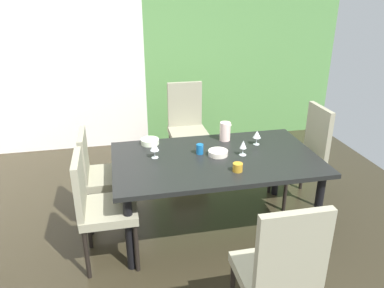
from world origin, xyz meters
name	(u,v)px	position (x,y,z in m)	size (l,w,h in m)	color
ground_plane	(188,262)	(0.00, 0.00, -0.01)	(5.45, 5.49, 0.02)	#2C271A
back_panel_interior	(39,52)	(-1.39, 2.70, 1.33)	(2.67, 0.10, 2.67)	white
garden_window_panel	(242,46)	(1.33, 2.70, 1.33)	(2.78, 0.10, 2.67)	#578E49
dining_table	(215,164)	(0.35, 0.45, 0.64)	(1.81, 1.06, 0.72)	black
chair_head_near	(280,270)	(0.39, -0.86, 0.58)	(0.44, 0.44, 1.05)	gray
chair_left_near	(98,204)	(-0.68, 0.17, 0.54)	(0.45, 0.44, 0.95)	gray
chair_left_far	(100,172)	(-0.68, 0.74, 0.54)	(0.45, 0.44, 0.93)	gray
chair_head_far	(187,123)	(0.34, 1.77, 0.58)	(0.44, 0.45, 1.06)	gray
chair_right_far	(305,150)	(1.38, 0.74, 0.57)	(0.44, 0.44, 1.02)	gray
wine_glass_west	(257,135)	(0.80, 0.65, 0.82)	(0.08, 0.08, 0.14)	silver
wine_glass_south	(243,145)	(0.60, 0.45, 0.82)	(0.06, 0.06, 0.14)	silver
wine_glass_center	(154,147)	(-0.18, 0.55, 0.82)	(0.08, 0.08, 0.15)	silver
serving_bowl_east	(150,141)	(-0.19, 0.87, 0.74)	(0.17, 0.17, 0.05)	white
serving_bowl_north	(218,153)	(0.38, 0.49, 0.74)	(0.18, 0.18, 0.05)	beige
cup_near_window	(238,167)	(0.45, 0.15, 0.75)	(0.08, 0.08, 0.07)	#B38223
cup_rear	(200,149)	(0.23, 0.55, 0.76)	(0.07, 0.07, 0.09)	#155A9B
pitcher_right	(225,131)	(0.54, 0.82, 0.81)	(0.12, 0.10, 0.18)	beige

